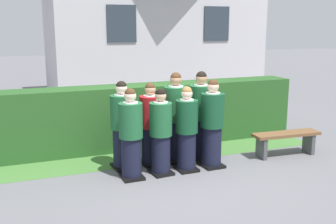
{
  "coord_description": "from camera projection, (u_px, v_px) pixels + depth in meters",
  "views": [
    {
      "loc": [
        -2.58,
        -6.43,
        2.6
      ],
      "look_at": [
        0.0,
        0.27,
        1.05
      ],
      "focal_mm": 43.4,
      "sensor_mm": 36.0,
      "label": 1
    }
  ],
  "objects": [
    {
      "name": "ground_plane",
      "position": [
        173.0,
        172.0,
        7.32
      ],
      "size": [
        60.0,
        60.0,
        0.0
      ],
      "primitive_type": "plane",
      "color": "slate"
    },
    {
      "name": "student_front_row_0",
      "position": [
        131.0,
        136.0,
        6.88
      ],
      "size": [
        0.41,
        0.5,
        1.57
      ],
      "color": "black",
      "rests_on": "ground"
    },
    {
      "name": "student_front_row_1",
      "position": [
        161.0,
        134.0,
        7.09
      ],
      "size": [
        0.4,
        0.47,
        1.53
      ],
      "color": "black",
      "rests_on": "ground"
    },
    {
      "name": "student_front_row_2",
      "position": [
        187.0,
        131.0,
        7.27
      ],
      "size": [
        0.4,
        0.45,
        1.54
      ],
      "color": "black",
      "rests_on": "ground"
    },
    {
      "name": "student_front_row_3",
      "position": [
        212.0,
        126.0,
        7.46
      ],
      "size": [
        0.43,
        0.49,
        1.64
      ],
      "color": "black",
      "rests_on": "ground"
    },
    {
      "name": "student_rear_row_0",
      "position": [
        122.0,
        127.0,
        7.37
      ],
      "size": [
        0.42,
        0.5,
        1.62
      ],
      "color": "black",
      "rests_on": "ground"
    },
    {
      "name": "student_in_red_blazer",
      "position": [
        150.0,
        126.0,
        7.57
      ],
      "size": [
        0.41,
        0.51,
        1.56
      ],
      "color": "black",
      "rests_on": "ground"
    },
    {
      "name": "student_rear_row_2",
      "position": [
        176.0,
        119.0,
        7.75
      ],
      "size": [
        0.45,
        0.54,
        1.73
      ],
      "color": "black",
      "rests_on": "ground"
    },
    {
      "name": "student_rear_row_3",
      "position": [
        201.0,
        117.0,
        7.92
      ],
      "size": [
        0.45,
        0.56,
        1.73
      ],
      "color": "black",
      "rests_on": "ground"
    },
    {
      "name": "hedge",
      "position": [
        143.0,
        116.0,
        8.77
      ],
      "size": [
        7.0,
        0.7,
        1.35
      ],
      "color": "#285623",
      "rests_on": "ground"
    },
    {
      "name": "school_building_main",
      "position": [
        150.0,
        5.0,
        14.46
      ],
      "size": [
        7.51,
        4.41,
        6.36
      ],
      "color": "silver",
      "rests_on": "ground"
    },
    {
      "name": "wooden_bench",
      "position": [
        286.0,
        139.0,
        8.15
      ],
      "size": [
        1.42,
        0.44,
        0.48
      ],
      "color": "brown",
      "rests_on": "ground"
    },
    {
      "name": "lawn_strip",
      "position": [
        156.0,
        156.0,
        8.18
      ],
      "size": [
        7.0,
        0.9,
        0.01
      ],
      "primitive_type": "cube",
      "color": "#477A38",
      "rests_on": "ground"
    }
  ]
}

